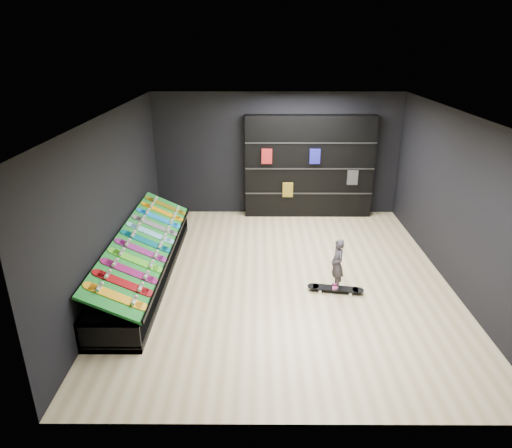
{
  "coord_description": "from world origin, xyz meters",
  "views": [
    {
      "loc": [
        -0.47,
        -7.51,
        4.13
      ],
      "look_at": [
        -0.5,
        0.2,
        1.0
      ],
      "focal_mm": 32.0,
      "sensor_mm": 36.0,
      "label": 1
    }
  ],
  "objects_px": {
    "back_shelving": "(309,167)",
    "floor_skateboard": "(335,290)",
    "display_rack": "(145,265)",
    "child": "(337,274)"
  },
  "relations": [
    {
      "from": "display_rack",
      "to": "child",
      "type": "distance_m",
      "value": 3.49
    },
    {
      "from": "display_rack",
      "to": "floor_skateboard",
      "type": "height_order",
      "value": "display_rack"
    },
    {
      "from": "child",
      "to": "display_rack",
      "type": "bearing_deg",
      "value": -107.68
    },
    {
      "from": "display_rack",
      "to": "back_shelving",
      "type": "height_order",
      "value": "back_shelving"
    },
    {
      "from": "display_rack",
      "to": "floor_skateboard",
      "type": "distance_m",
      "value": 3.49
    },
    {
      "from": "floor_skateboard",
      "to": "display_rack",
      "type": "bearing_deg",
      "value": -178.86
    },
    {
      "from": "back_shelving",
      "to": "floor_skateboard",
      "type": "relative_size",
      "value": 3.17
    },
    {
      "from": "display_rack",
      "to": "child",
      "type": "relative_size",
      "value": 8.17
    },
    {
      "from": "display_rack",
      "to": "floor_skateboard",
      "type": "relative_size",
      "value": 4.59
    },
    {
      "from": "back_shelving",
      "to": "floor_skateboard",
      "type": "distance_m",
      "value": 4.02
    }
  ]
}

